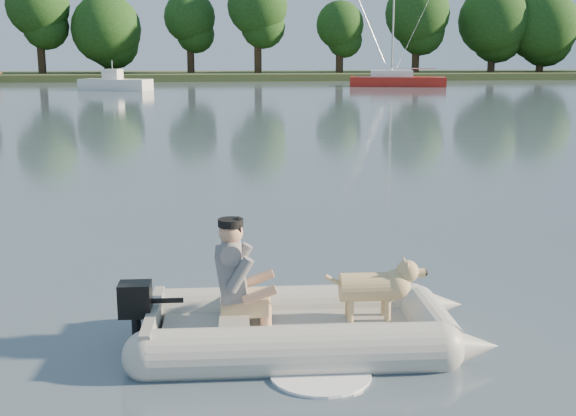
{
  "coord_description": "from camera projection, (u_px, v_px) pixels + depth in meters",
  "views": [
    {
      "loc": [
        -0.85,
        -6.85,
        2.75
      ],
      "look_at": [
        0.13,
        2.14,
        0.75
      ],
      "focal_mm": 45.0,
      "sensor_mm": 36.0,
      "label": 1
    }
  ],
  "objects": [
    {
      "name": "dog",
      "position": [
        368.0,
        292.0,
        6.86
      ],
      "size": [
        0.89,
        0.35,
        0.59
      ],
      "primitive_type": null,
      "rotation": [
        0.0,
        0.0,
        -0.04
      ],
      "color": "tan",
      "rests_on": "dinghy"
    },
    {
      "name": "outboard_motor",
      "position": [
        136.0,
        319.0,
        6.7
      ],
      "size": [
        0.4,
        0.29,
        0.74
      ],
      "primitive_type": null,
      "rotation": [
        0.0,
        0.0,
        -0.04
      ],
      "color": "black",
      "rests_on": "dinghy"
    },
    {
      "name": "water",
      "position": [
        298.0,
        325.0,
        7.33
      ],
      "size": [
        160.0,
        160.0,
        0.0
      ],
      "primitive_type": "plane",
      "color": "slate",
      "rests_on": "ground"
    },
    {
      "name": "dinghy",
      "position": [
        305.0,
        288.0,
        6.75
      ],
      "size": [
        4.34,
        2.82,
        1.31
      ],
      "primitive_type": null,
      "rotation": [
        0.0,
        0.0,
        -0.04
      ],
      "color": "#ABABA6",
      "rests_on": "water"
    },
    {
      "name": "man",
      "position": [
        234.0,
        270.0,
        6.71
      ],
      "size": [
        0.71,
        0.61,
        1.02
      ],
      "primitive_type": null,
      "rotation": [
        0.0,
        0.0,
        -0.04
      ],
      "color": "slate",
      "rests_on": "dinghy"
    },
    {
      "name": "shore_bank",
      "position": [
        217.0,
        76.0,
        67.46
      ],
      "size": [
        160.0,
        12.0,
        0.7
      ],
      "primitive_type": "cube",
      "color": "#47512D",
      "rests_on": "water"
    },
    {
      "name": "treeline",
      "position": [
        279.0,
        21.0,
        66.08
      ],
      "size": [
        84.66,
        7.35,
        9.27
      ],
      "color": "#332316",
      "rests_on": "shore_bank"
    },
    {
      "name": "sailboat",
      "position": [
        396.0,
        81.0,
        54.02
      ],
      "size": [
        7.35,
        3.55,
        9.71
      ],
      "rotation": [
        0.0,
        0.0,
        -0.21
      ],
      "color": "#A41A12",
      "rests_on": "water"
    },
    {
      "name": "motorboat",
      "position": [
        115.0,
        76.0,
        48.73
      ],
      "size": [
        5.27,
        3.47,
        2.08
      ],
      "primitive_type": null,
      "rotation": [
        0.0,
        0.0,
        -0.35
      ],
      "color": "white",
      "rests_on": "water"
    }
  ]
}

